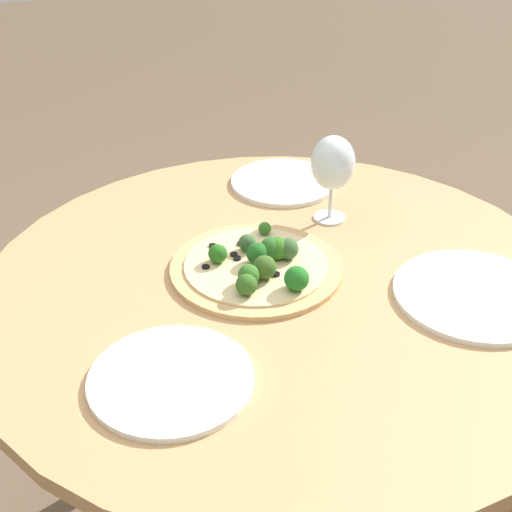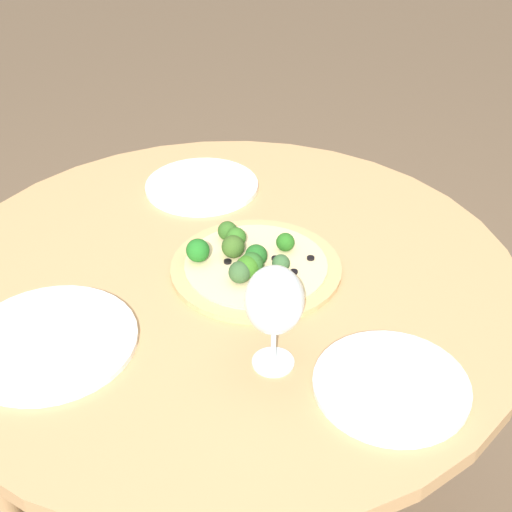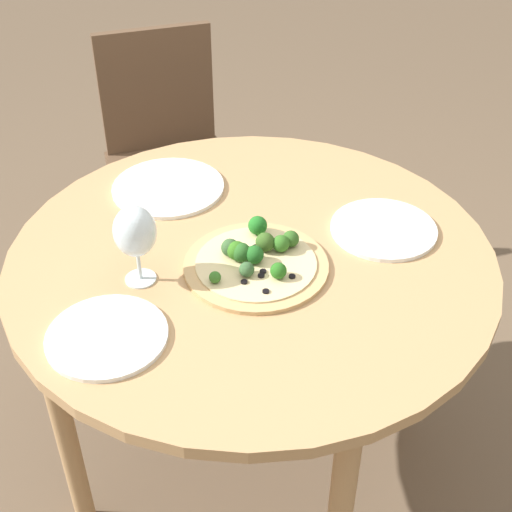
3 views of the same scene
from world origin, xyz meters
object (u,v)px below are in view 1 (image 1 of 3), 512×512
pizza (259,265)px  wine_glass (333,164)px  plate_side (475,294)px  plate_near (171,379)px  plate_far (283,182)px

pizza → wine_glass: (0.14, -0.20, 0.10)m
plate_side → wine_glass: bearing=19.0°
plate_near → plate_side: bearing=-86.7°
wine_glass → plate_far: size_ratio=0.77×
plate_near → plate_far: size_ratio=1.04×
plate_near → wine_glass: bearing=-49.0°
pizza → plate_far: size_ratio=1.34×
wine_glass → plate_side: wine_glass is taller
wine_glass → plate_side: size_ratio=0.64×
plate_near → plate_side: size_ratio=0.88×
plate_side → pizza: bearing=58.2°
wine_glass → plate_side: (-0.33, -0.12, -0.11)m
pizza → plate_near: pizza is taller
plate_near → plate_far: same height
wine_glass → pizza: bearing=124.2°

